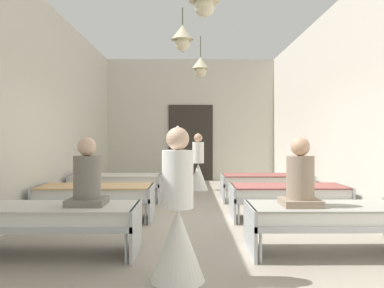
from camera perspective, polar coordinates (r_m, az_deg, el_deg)
ground_plane at (r=6.66m, az=-0.01°, el=-11.36°), size 5.90×12.58×0.10m
room_shell at (r=7.72m, az=-0.06°, el=5.18°), size 5.70×12.18×3.85m
bed_left_row_0 at (r=4.95m, az=-19.02°, el=-9.96°), size 1.90×0.84×0.57m
bed_right_row_0 at (r=4.98m, az=19.22°, el=-9.90°), size 1.90×0.84×0.57m
bed_left_row_1 at (r=6.75m, az=-13.83°, el=-7.00°), size 1.90×0.84×0.57m
bed_right_row_1 at (r=6.77m, az=13.77°, el=-6.98°), size 1.90×0.84×0.57m
bed_left_row_2 at (r=8.60m, az=-10.87°, el=-5.28°), size 1.90×0.84×0.57m
bed_right_row_2 at (r=8.61m, az=10.67°, el=-5.26°), size 1.90×0.84×0.57m
nurse_near_aisle at (r=3.83m, az=-2.08°, el=-11.75°), size 0.52×0.52×1.49m
nurse_mid_aisle at (r=10.24m, az=0.90°, el=-3.75°), size 0.52×0.52×1.49m
patient_seated_primary at (r=4.77m, az=15.43°, el=-5.13°), size 0.44×0.44×0.80m
patient_seated_secondary at (r=4.81m, az=-14.97°, el=-5.07°), size 0.44×0.44×0.80m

